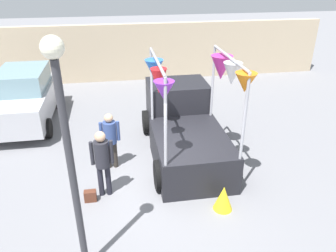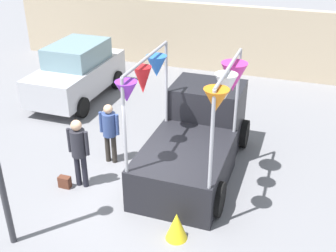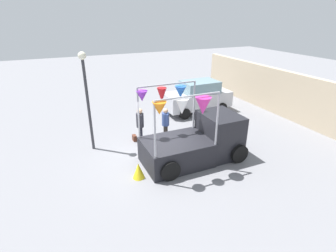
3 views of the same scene
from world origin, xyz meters
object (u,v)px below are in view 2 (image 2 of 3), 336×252
(folded_kite_bundle_sunflower, at_px, (177,226))
(handbag, at_px, (65,182))
(person_customer, at_px, (79,147))
(person_vendor, at_px, (109,128))
(parked_car, at_px, (77,72))
(vendor_truck, at_px, (197,134))

(folded_kite_bundle_sunflower, bearing_deg, handbag, 165.58)
(person_customer, bearing_deg, person_vendor, 81.31)
(parked_car, xyz_separation_m, person_vendor, (2.85, -3.36, 0.02))
(vendor_truck, distance_m, person_vendor, 2.18)
(person_customer, relative_size, person_vendor, 1.07)
(folded_kite_bundle_sunflower, bearing_deg, person_customer, 159.85)
(person_vendor, distance_m, handbag, 1.69)
(vendor_truck, distance_m, parked_car, 5.68)
(parked_car, bearing_deg, person_vendor, -49.70)
(parked_car, xyz_separation_m, folded_kite_bundle_sunflower, (5.31, -5.50, -0.64))
(vendor_truck, relative_size, person_vendor, 2.55)
(vendor_truck, relative_size, person_customer, 2.38)
(vendor_truck, height_order, folded_kite_bundle_sunflower, vendor_truck)
(parked_car, bearing_deg, folded_kite_bundle_sunflower, -46.05)
(handbag, xyz_separation_m, folded_kite_bundle_sunflower, (2.99, -0.77, 0.16))
(parked_car, relative_size, person_customer, 2.34)
(vendor_truck, distance_m, handbag, 3.35)
(vendor_truck, distance_m, person_customer, 2.88)
(parked_car, distance_m, folded_kite_bundle_sunflower, 7.67)
(handbag, height_order, folded_kite_bundle_sunflower, folded_kite_bundle_sunflower)
(vendor_truck, height_order, person_vendor, vendor_truck)
(person_vendor, height_order, folded_kite_bundle_sunflower, person_vendor)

